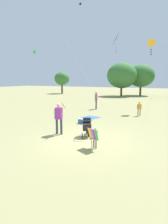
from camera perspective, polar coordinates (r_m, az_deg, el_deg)
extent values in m
plane|color=#938E5B|center=(9.84, 0.20, -8.34)|extent=(120.00, 120.00, 0.00)
cylinder|color=brown|center=(41.52, -6.56, 6.82)|extent=(0.36, 0.36, 1.87)
ellipsoid|color=#387033|center=(41.46, -6.62, 9.90)|extent=(3.24, 2.92, 2.75)
cylinder|color=brown|center=(35.64, 11.05, 5.96)|extent=(0.36, 0.36, 1.55)
ellipsoid|color=#387033|center=(35.57, 11.21, 10.65)|extent=(5.36, 4.82, 4.55)
cylinder|color=brown|center=(37.81, 16.46, 6.07)|extent=(0.36, 0.36, 1.71)
ellipsoid|color=#387033|center=(37.75, 16.68, 10.35)|extent=(4.92, 4.43, 4.18)
cylinder|color=#7F705B|center=(8.66, 3.61, -9.30)|extent=(0.07, 0.07, 0.47)
cylinder|color=#7F705B|center=(8.76, 2.96, -9.06)|extent=(0.07, 0.07, 0.47)
cube|color=#2D8C4C|center=(8.59, 3.31, -6.60)|extent=(0.24, 0.20, 0.35)
cylinder|color=tan|center=(8.50, 3.88, -6.95)|extent=(0.05, 0.05, 0.31)
cylinder|color=tan|center=(8.69, 2.75, -6.57)|extent=(0.05, 0.05, 0.31)
sphere|color=tan|center=(8.52, 3.33, -5.00)|extent=(0.12, 0.12, 0.12)
cube|color=green|center=(8.25, 3.69, -6.93)|extent=(0.20, 0.22, 0.49)
cube|color=purple|center=(8.36, 3.03, -6.71)|extent=(0.20, 0.22, 0.49)
cube|color=pink|center=(8.46, 2.39, -6.49)|extent=(0.20, 0.22, 0.49)
cube|color=yellow|center=(8.56, 1.76, -6.28)|extent=(0.20, 0.22, 0.49)
cube|color=black|center=(8.67, 1.15, -6.08)|extent=(0.20, 0.22, 0.49)
cube|color=white|center=(8.58, 2.27, -9.30)|extent=(0.08, 0.04, 0.36)
cylinder|color=#33384C|center=(10.89, -8.10, -4.28)|extent=(0.13, 0.13, 0.86)
cylinder|color=#33384C|center=(10.79, -6.80, -4.39)|extent=(0.13, 0.13, 0.86)
cube|color=purple|center=(10.68, -7.54, -0.40)|extent=(0.41, 0.30, 0.65)
cylinder|color=beige|center=(10.79, -8.68, -0.57)|extent=(0.09, 0.09, 0.58)
cylinder|color=beige|center=(10.65, -6.12, 2.02)|extent=(0.19, 0.53, 0.41)
sphere|color=beige|center=(10.61, -7.60, 2.03)|extent=(0.22, 0.22, 0.22)
cylinder|color=black|center=(10.80, 0.76, -5.90)|extent=(0.17, 0.26, 0.28)
cylinder|color=black|center=(10.03, -0.53, -7.15)|extent=(0.17, 0.26, 0.28)
cylinder|color=black|center=(10.05, 2.45, -7.12)|extent=(0.17, 0.26, 0.28)
cube|color=black|center=(10.29, 0.87, -4.28)|extent=(0.69, 0.77, 0.36)
cube|color=black|center=(10.35, 0.84, -2.50)|extent=(0.57, 0.56, 0.35)
cylinder|color=black|center=(9.75, 1.00, -2.66)|extent=(0.44, 0.26, 0.04)
cube|color=black|center=(12.34, 9.71, 21.19)|extent=(0.44, 0.95, 0.92)
cube|color=pink|center=(12.27, 9.53, 18.35)|extent=(0.09, 0.08, 0.14)
cube|color=pink|center=(12.24, 9.64, 17.33)|extent=(0.08, 0.06, 0.14)
cylinder|color=silver|center=(11.20, 2.14, 7.76)|extent=(2.05, 2.73, 5.34)
cone|color=#F4A319|center=(19.85, 19.48, 18.91)|extent=(0.83, 0.68, 0.58)
cube|color=black|center=(19.78, 19.38, 17.15)|extent=(0.08, 0.03, 0.14)
cube|color=black|center=(19.71, 19.36, 16.54)|extent=(0.08, 0.04, 0.14)
cube|color=black|center=(19.65, 19.42, 15.91)|extent=(0.08, 0.05, 0.14)
cylinder|color=silver|center=(18.00, 21.24, 9.26)|extent=(1.90, 2.94, 6.19)
cube|color=green|center=(33.49, -14.61, 16.95)|extent=(0.37, 0.44, 0.53)
cube|color=black|center=(41.09, -1.11, 29.56)|extent=(0.46, 0.30, 0.38)
cube|color=white|center=(34.85, 6.36, 21.18)|extent=(0.35, 0.21, 0.32)
cube|color=green|center=(36.01, 23.17, 14.98)|extent=(0.19, 0.23, 0.28)
cylinder|color=#33384C|center=(19.55, 3.62, 2.07)|extent=(0.13, 0.13, 0.87)
cylinder|color=#33384C|center=(19.82, 3.67, 2.17)|extent=(0.13, 0.13, 0.87)
cube|color=purple|center=(19.60, 3.67, 4.32)|extent=(0.35, 0.44, 0.65)
cylinder|color=#A37556|center=(19.37, 3.62, 4.12)|extent=(0.09, 0.09, 0.58)
cylinder|color=#A37556|center=(19.84, 3.71, 4.25)|extent=(0.09, 0.09, 0.58)
sphere|color=#A37556|center=(19.56, 3.69, 5.66)|extent=(0.22, 0.22, 0.22)
cylinder|color=#7F705B|center=(16.65, 15.83, -0.15)|extent=(0.09, 0.09, 0.58)
cylinder|color=#7F705B|center=(16.73, 16.39, -0.13)|extent=(0.09, 0.09, 0.58)
cube|color=orange|center=(16.61, 16.20, 1.59)|extent=(0.30, 0.28, 0.44)
cylinder|color=#A37556|center=(16.55, 15.69, 1.48)|extent=(0.06, 0.06, 0.39)
cylinder|color=#A37556|center=(16.68, 16.69, 1.50)|extent=(0.06, 0.06, 0.39)
sphere|color=#A37556|center=(16.57, 16.25, 2.65)|extent=(0.15, 0.15, 0.15)
cube|color=#3366B2|center=(15.43, 2.02, -1.62)|extent=(1.47, 1.43, 0.02)
cube|color=#2D5BB7|center=(13.36, -0.64, -2.79)|extent=(0.44, 0.32, 0.30)
cube|color=white|center=(13.32, -0.64, -2.06)|extent=(0.45, 0.33, 0.05)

